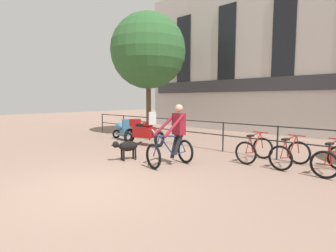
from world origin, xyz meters
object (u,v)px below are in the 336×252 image
(cyclist_with_bike, at_px, (174,138))
(parked_bicycle_near_lamp, at_px, (255,150))
(parked_bicycle_mid_right, at_px, (333,160))
(parked_scooter, at_px, (121,130))
(parked_motorcycle, at_px, (143,131))
(parked_bicycle_mid_left, at_px, (290,154))
(dog, at_px, (127,146))

(cyclist_with_bike, height_order, parked_bicycle_near_lamp, cyclist_with_bike)
(parked_bicycle_mid_right, height_order, parked_scooter, parked_scooter)
(parked_motorcycle, bearing_deg, parked_scooter, 71.81)
(parked_scooter, bearing_deg, parked_bicycle_mid_right, -77.85)
(parked_motorcycle, height_order, parked_bicycle_mid_right, parked_motorcycle)
(parked_bicycle_near_lamp, bearing_deg, parked_bicycle_mid_left, -177.50)
(parked_motorcycle, bearing_deg, cyclist_with_bike, -126.86)
(dog, bearing_deg, parked_motorcycle, 143.11)
(parked_scooter, bearing_deg, parked_bicycle_near_lamp, -77.68)
(parked_bicycle_near_lamp, bearing_deg, cyclist_with_bike, 55.56)
(parked_bicycle_near_lamp, relative_size, parked_bicycle_mid_left, 0.96)
(cyclist_with_bike, bearing_deg, parked_bicycle_mid_left, 49.01)
(parked_bicycle_mid_left, distance_m, parked_bicycle_mid_right, 1.00)
(parked_motorcycle, distance_m, parked_bicycle_mid_right, 6.50)
(parked_bicycle_mid_left, bearing_deg, parked_bicycle_mid_right, -172.21)
(dog, distance_m, parked_motorcycle, 2.63)
(parked_bicycle_mid_right, xyz_separation_m, parked_scooter, (-8.30, -0.08, 0.10))
(parked_bicycle_near_lamp, distance_m, parked_bicycle_mid_left, 1.00)
(parked_bicycle_mid_right, bearing_deg, parked_bicycle_near_lamp, 7.81)
(cyclist_with_bike, relative_size, parked_bicycle_mid_left, 1.43)
(parked_motorcycle, height_order, parked_bicycle_near_lamp, parked_motorcycle)
(parked_motorcycle, height_order, parked_bicycle_mid_left, parked_motorcycle)
(parked_scooter, bearing_deg, parked_bicycle_mid_left, -77.77)
(cyclist_with_bike, relative_size, dog, 1.73)
(parked_bicycle_mid_right, bearing_deg, parked_scooter, 8.34)
(cyclist_with_bike, xyz_separation_m, parked_scooter, (-4.84, 1.87, -0.30))
(parked_bicycle_mid_left, relative_size, parked_scooter, 0.89)
(dog, relative_size, parked_scooter, 0.74)
(parked_bicycle_mid_right, bearing_deg, parked_bicycle_mid_left, 7.81)
(dog, relative_size, parked_bicycle_mid_right, 0.83)
(dog, xyz_separation_m, parked_scooter, (-3.39, 2.39, 0.04))
(parked_motorcycle, relative_size, parked_bicycle_mid_left, 1.46)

